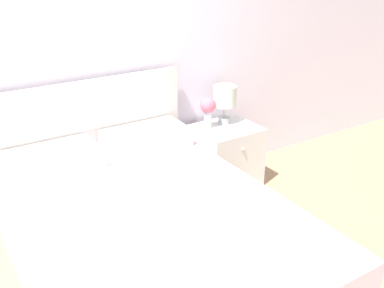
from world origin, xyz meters
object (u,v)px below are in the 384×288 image
at_px(bed, 150,237).
at_px(flower_vase, 208,109).
at_px(nightstand, 226,156).
at_px(table_lamp, 225,98).

height_order(bed, flower_vase, bed).
bearing_deg(nightstand, bed, -146.68).
height_order(nightstand, table_lamp, table_lamp).
bearing_deg(bed, nightstand, 33.32).
height_order(bed, table_lamp, bed).
bearing_deg(nightstand, table_lamp, 68.36).
height_order(table_lamp, flower_vase, table_lamp).
bearing_deg(bed, flower_vase, 39.64).
relative_size(nightstand, flower_vase, 2.00).
bearing_deg(flower_vase, nightstand, -25.71).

